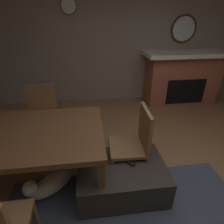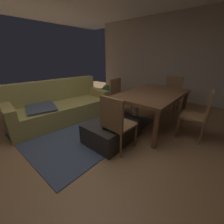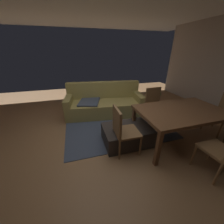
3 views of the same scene
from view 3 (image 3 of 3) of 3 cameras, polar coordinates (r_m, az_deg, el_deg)
floor at (r=2.94m, az=-4.81°, el=-12.66°), size 9.55×9.55×0.00m
area_rug at (r=3.50m, az=1.87°, el=-5.53°), size 2.60×2.00×0.01m
couch at (r=4.04m, az=-3.37°, el=3.78°), size 2.36×1.22×0.93m
ottoman_coffee_table at (r=2.82m, az=6.60°, el=-9.87°), size 0.99×0.69×0.37m
tv_remote at (r=2.66m, az=5.37°, el=-7.26°), size 0.13×0.16×0.02m
dining_table at (r=2.96m, az=28.24°, el=-0.38°), size 1.73×1.08×0.74m
dining_chair_west at (r=2.39m, az=4.63°, el=-7.26°), size 0.45×0.45×0.93m
dining_chair_north at (r=3.67m, az=18.13°, el=3.64°), size 0.46×0.46×0.93m
potted_plant at (r=5.37m, az=19.11°, el=7.29°), size 0.29×0.29×0.46m
small_dog at (r=3.19m, az=20.64°, el=-7.24°), size 0.54×0.50×0.31m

